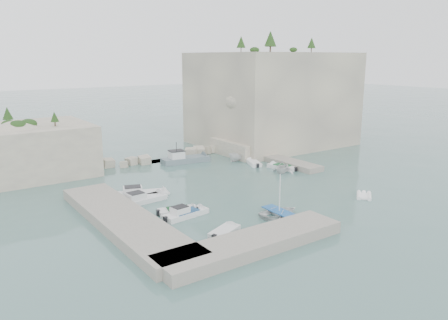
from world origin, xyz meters
TOP-DOWN VIEW (x-y plane):
  - ground at (0.00, 0.00)m, footprint 400.00×400.00m
  - cliff_east at (23.00, 23.00)m, footprint 26.00×22.00m
  - cliff_terrace at (13.00, 18.00)m, footprint 8.00×10.00m
  - outcrop_west at (-20.00, 25.00)m, footprint 16.00×14.00m
  - quay_west at (-17.00, -1.00)m, footprint 5.00×24.00m
  - quay_south at (-10.00, -12.50)m, footprint 18.00×4.00m
  - ledge_east at (13.50, 10.00)m, footprint 3.00×16.00m
  - breakwater at (-1.00, 22.00)m, footprint 28.00×3.00m
  - motorboat_a at (-11.69, 6.65)m, footprint 7.13×4.31m
  - motorboat_b at (-12.43, 4.63)m, footprint 6.16×2.48m
  - motorboat_c at (-10.91, -1.01)m, footprint 4.85×2.78m
  - motorboat_d at (-10.74, -2.34)m, footprint 5.61×2.29m
  - motorboat_e at (-10.17, -8.50)m, footprint 4.15×2.99m
  - rowboat at (-2.58, -7.70)m, footprint 4.67×3.41m
  - inflatable_dinghy at (9.86, -8.89)m, footprint 3.31×3.04m
  - tender_east_a at (9.64, 5.08)m, footprint 4.64×4.37m
  - tender_east_b at (11.12, 6.71)m, footprint 2.74×5.19m
  - tender_east_c at (9.32, 11.26)m, footprint 3.05×4.74m
  - tender_east_d at (9.28, 14.79)m, footprint 4.66×2.20m
  - work_boat at (1.46, 18.56)m, footprint 8.60×3.54m
  - rowboat_mast at (-2.58, -7.70)m, footprint 0.10×0.10m
  - vegetation at (17.83, 24.40)m, footprint 53.48×13.88m

SIDE VIEW (x-z plane):
  - ground at x=0.00m, z-range 0.00..0.00m
  - motorboat_a at x=-11.69m, z-range -0.70..0.70m
  - motorboat_b at x=-12.43m, z-range -0.70..0.70m
  - motorboat_c at x=-10.91m, z-range -0.35..0.35m
  - motorboat_d at x=-10.74m, z-range -0.70..0.70m
  - motorboat_e at x=-10.17m, z-range -0.35..0.35m
  - rowboat at x=-2.58m, z-range -0.47..0.47m
  - inflatable_dinghy at x=9.86m, z-range -0.22..0.22m
  - tender_east_a at x=9.64m, z-range -0.97..0.97m
  - tender_east_b at x=11.12m, z-range -0.35..0.35m
  - tender_east_c at x=9.32m, z-range -0.35..0.35m
  - tender_east_d at x=9.28m, z-range -0.87..0.87m
  - work_boat at x=1.46m, z-range -1.10..1.10m
  - ledge_east at x=13.50m, z-range 0.00..0.80m
  - quay_west at x=-17.00m, z-range 0.00..1.10m
  - quay_south at x=-10.00m, z-range 0.00..1.10m
  - breakwater at x=-1.00m, z-range 0.00..1.40m
  - cliff_terrace at x=13.00m, z-range 0.00..2.50m
  - rowboat_mast at x=-2.58m, z-range 0.47..4.67m
  - outcrop_west at x=-20.00m, z-range 0.00..7.00m
  - cliff_east at x=23.00m, z-range 0.00..17.00m
  - vegetation at x=17.83m, z-range 11.23..24.63m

